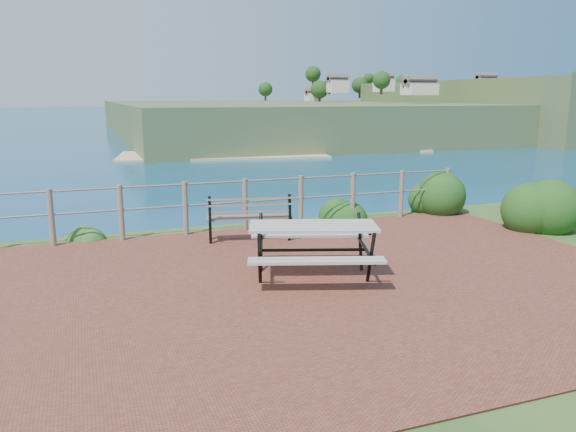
% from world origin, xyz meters
% --- Properties ---
extents(ground, '(10.00, 7.00, 0.12)m').
position_xyz_m(ground, '(0.00, 0.00, 0.00)').
color(ground, brown).
rests_on(ground, ground).
extents(ocean, '(1200.00, 1200.00, 0.00)m').
position_xyz_m(ocean, '(0.00, 200.00, 0.00)').
color(ocean, '#15697E').
rests_on(ocean, ground).
extents(safety_railing, '(9.40, 0.10, 1.00)m').
position_xyz_m(safety_railing, '(0.00, 3.35, 0.57)').
color(safety_railing, '#6B5B4C').
rests_on(safety_railing, ground).
extents(distant_bay, '(290.00, 232.36, 24.00)m').
position_xyz_m(distant_bay, '(173.07, 202.61, -1.52)').
color(distant_bay, '#3B5329').
rests_on(distant_bay, ground).
extents(picnic_table, '(1.94, 1.50, 0.76)m').
position_xyz_m(picnic_table, '(0.12, 0.25, 0.49)').
color(picnic_table, '#A09A8F').
rests_on(picnic_table, ground).
extents(park_bench, '(1.56, 0.67, 0.85)m').
position_xyz_m(park_bench, '(-0.15, 2.56, 0.56)').
color(park_bench, brown).
rests_on(park_bench, ground).
extents(shrub_right_front, '(1.47, 1.47, 2.09)m').
position_xyz_m(shrub_right_front, '(5.20, 1.56, 0.00)').
color(shrub_right_front, '#153C12').
rests_on(shrub_right_front, ground).
extents(shrub_right_edge, '(1.11, 1.11, 1.59)m').
position_xyz_m(shrub_right_edge, '(4.64, 3.65, 0.00)').
color(shrub_right_edge, '#153C12').
rests_on(shrub_right_edge, ground).
extents(shrub_lip_west, '(0.66, 0.66, 0.35)m').
position_xyz_m(shrub_lip_west, '(-2.98, 3.74, 0.00)').
color(shrub_lip_west, '#2F5620').
rests_on(shrub_lip_west, ground).
extents(shrub_lip_east, '(0.85, 0.85, 0.62)m').
position_xyz_m(shrub_lip_east, '(2.26, 3.76, 0.00)').
color(shrub_lip_east, '#153C12').
rests_on(shrub_lip_east, ground).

